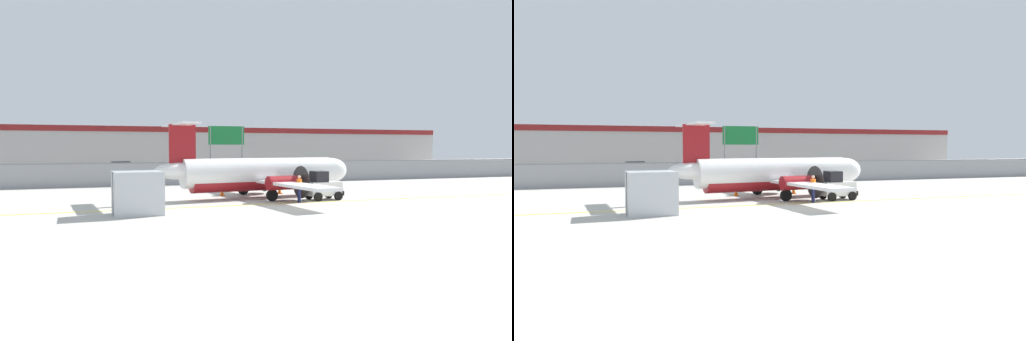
# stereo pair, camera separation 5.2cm
# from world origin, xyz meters

# --- Properties ---
(ground_plane) EXTENTS (140.00, 140.00, 0.01)m
(ground_plane) POSITION_xyz_m (0.00, 2.00, 0.00)
(ground_plane) COLOR #BCB7AD
(perimeter_fence) EXTENTS (98.00, 0.10, 2.10)m
(perimeter_fence) POSITION_xyz_m (0.00, 18.00, 1.12)
(perimeter_fence) COLOR gray
(perimeter_fence) RESTS_ON ground
(parking_lot_strip) EXTENTS (98.00, 17.00, 0.12)m
(parking_lot_strip) POSITION_xyz_m (0.00, 29.50, 0.06)
(parking_lot_strip) COLOR #38383A
(parking_lot_strip) RESTS_ON ground
(background_building) EXTENTS (91.00, 8.10, 6.50)m
(background_building) POSITION_xyz_m (0.00, 47.99, 3.26)
(background_building) COLOR #BCB7B2
(background_building) RESTS_ON ground
(commuter_airplane) EXTENTS (14.41, 16.07, 4.92)m
(commuter_airplane) POSITION_xyz_m (-0.42, 5.62, 1.60)
(commuter_airplane) COLOR white
(commuter_airplane) RESTS_ON ground
(baggage_tug) EXTENTS (2.39, 1.50, 1.88)m
(baggage_tug) POSITION_xyz_m (2.73, 3.03, 0.86)
(baggage_tug) COLOR silver
(baggage_tug) RESTS_ON ground
(ground_crew_worker) EXTENTS (0.40, 0.55, 1.70)m
(ground_crew_worker) POSITION_xyz_m (0.64, 2.12, 0.95)
(ground_crew_worker) COLOR #191E4C
(ground_crew_worker) RESTS_ON ground
(cargo_container) EXTENTS (2.52, 2.15, 2.20)m
(cargo_container) POSITION_xyz_m (-9.20, 0.13, 1.10)
(cargo_container) COLOR #B7BCC1
(cargo_container) RESTS_ON ground
(traffic_cone_near_left) EXTENTS (0.36, 0.36, 0.64)m
(traffic_cone_near_left) POSITION_xyz_m (-2.89, 7.53, 0.31)
(traffic_cone_near_left) COLOR orange
(traffic_cone_near_left) RESTS_ON ground
(traffic_cone_near_right) EXTENTS (0.36, 0.36, 0.64)m
(traffic_cone_near_right) POSITION_xyz_m (1.47, 7.52, 0.31)
(traffic_cone_near_right) COLOR orange
(traffic_cone_near_right) RESTS_ON ground
(parked_car_0) EXTENTS (4.25, 2.10, 1.58)m
(parked_car_0) POSITION_xyz_m (-15.10, 25.44, 0.89)
(parked_car_0) COLOR silver
(parked_car_0) RESTS_ON parking_lot_strip
(parked_car_1) EXTENTS (4.37, 2.37, 1.58)m
(parked_car_1) POSITION_xyz_m (-8.62, 35.81, 0.89)
(parked_car_1) COLOR #B28C19
(parked_car_1) RESTS_ON parking_lot_strip
(parked_car_2) EXTENTS (4.37, 2.38, 1.58)m
(parked_car_2) POSITION_xyz_m (-3.57, 30.45, 0.89)
(parked_car_2) COLOR silver
(parked_car_2) RESTS_ON parking_lot_strip
(parked_car_3) EXTENTS (4.23, 2.07, 1.58)m
(parked_car_3) POSITION_xyz_m (3.46, 27.09, 0.89)
(parked_car_3) COLOR #B28C19
(parked_car_3) RESTS_ON parking_lot_strip
(parked_car_4) EXTENTS (4.38, 2.42, 1.58)m
(parked_car_4) POSITION_xyz_m (8.45, 23.12, 0.89)
(parked_car_4) COLOR #B28C19
(parked_car_4) RESTS_ON parking_lot_strip
(parked_car_5) EXTENTS (4.30, 2.21, 1.58)m
(parked_car_5) POSITION_xyz_m (15.13, 25.10, 0.89)
(parked_car_5) COLOR #B28C19
(parked_car_5) RESTS_ON parking_lot_strip
(highway_sign) EXTENTS (3.60, 0.14, 5.50)m
(highway_sign) POSITION_xyz_m (0.65, 19.58, 4.14)
(highway_sign) COLOR slate
(highway_sign) RESTS_ON ground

